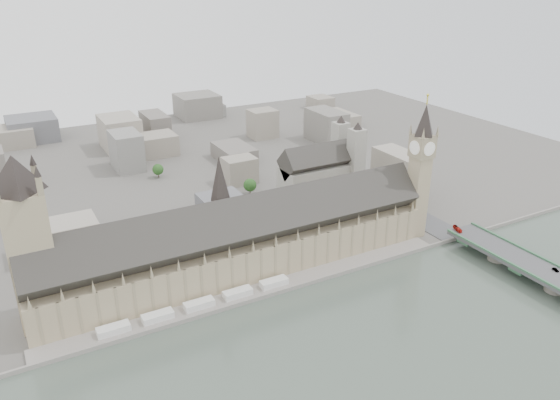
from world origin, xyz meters
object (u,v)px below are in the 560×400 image
car_approach (413,199)px  red_bus_north (457,229)px  car_silver (555,270)px  victoria_tower (27,235)px  westminster_abbey (322,174)px  elizabeth_tower (421,162)px  palace_of_westminster (241,242)px  westminster_bridge (545,279)px

car_approach → red_bus_north: bearing=-115.4°
red_bus_north → car_silver: (11.74, -71.81, -0.59)m
red_bus_north → car_approach: size_ratio=1.84×
victoria_tower → red_bus_north: victoria_tower is taller
westminster_abbey → car_silver: (56.84, -184.52, -14.05)m
car_silver → car_approach: 131.50m
westminster_abbey → victoria_tower: bearing=-163.5°
elizabeth_tower → car_approach: size_ratio=20.10×
victoria_tower → red_bus_north: bearing=-8.9°
car_silver → palace_of_westminster: bearing=162.1°
palace_of_westminster → car_silver: (167.77, -109.22, -11.68)m
palace_of_westminster → westminster_abbey: (110.92, 75.30, 2.38)m
westminster_bridge → red_bus_north: size_ratio=33.02×
victoria_tower → car_approach: size_ratio=18.70×
elizabeth_tower → red_bus_north: 56.08m
westminster_abbey → car_approach: size_ratio=12.71×
elizabeth_tower → car_silver: elizabeth_tower is taller
palace_of_westminster → westminster_bridge: size_ratio=0.82×
palace_of_westminster → red_bus_north: 160.83m
victoria_tower → car_approach: victoria_tower is taller
red_bus_north → car_approach: 60.62m
westminster_abbey → car_approach: bearing=-43.6°
palace_of_westminster → elizabeth_tower: size_ratio=2.47×
red_bus_north → car_approach: (10.55, 59.69, -0.59)m
westminster_bridge → car_approach: car_approach is taller
elizabeth_tower → victoria_tower: bearing=176.0°
westminster_abbey → westminster_bridge: bearing=-74.4°
palace_of_westminster → victoria_tower: bearing=177.0°
westminster_abbey → car_silver: bearing=-72.9°
westminster_bridge → car_approach: 129.69m
elizabeth_tower → car_approach: 64.70m
palace_of_westminster → elizabeth_tower: elizabeth_tower is taller
palace_of_westminster → red_bus_north: bearing=-13.5°
elizabeth_tower → westminster_bridge: (24.00, -95.50, -52.96)m
palace_of_westminster → victoria_tower: 126.41m
victoria_tower → car_silver: size_ratio=21.21×
elizabeth_tower → westminster_bridge: bearing=-75.9°
westminster_bridge → westminster_abbey: 190.56m
victoria_tower → car_silver: bearing=-21.7°
westminster_abbey → car_approach: 78.15m
westminster_bridge → car_silver: bearing=-19.3°
elizabeth_tower → red_bus_north: size_ratio=10.92×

